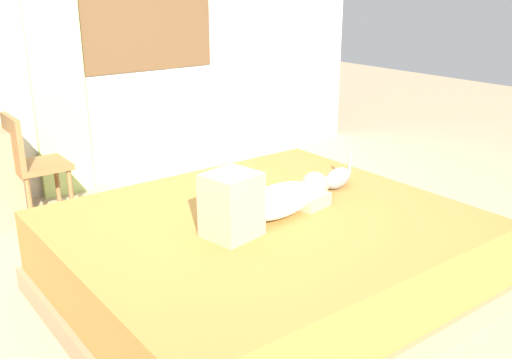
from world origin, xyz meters
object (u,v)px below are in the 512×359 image
at_px(cat, 336,179).
at_px(chair_by_desk, 30,161).
at_px(person_lying, 267,200).
at_px(bed, 263,258).

bearing_deg(cat, chair_by_desk, 127.57).
distance_m(person_lying, cat, 0.67).
xyz_separation_m(person_lying, cat, (0.66, 0.13, -0.05)).
relative_size(cat, chair_by_desk, 0.41).
height_order(cat, chair_by_desk, chair_by_desk).
distance_m(person_lying, chair_by_desk, 2.04).
bearing_deg(chair_by_desk, person_lying, -69.63).
height_order(bed, cat, cat).
relative_size(bed, chair_by_desk, 2.60).
xyz_separation_m(bed, cat, (0.66, 0.09, 0.32)).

